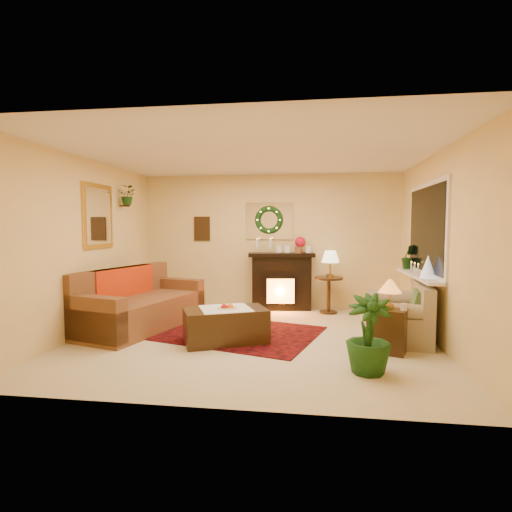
# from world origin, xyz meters

# --- Properties ---
(floor) EXTENTS (5.00, 5.00, 0.00)m
(floor) POSITION_xyz_m (0.00, 0.00, 0.00)
(floor) COLOR beige
(floor) RESTS_ON ground
(ceiling) EXTENTS (5.00, 5.00, 0.00)m
(ceiling) POSITION_xyz_m (0.00, 0.00, 2.60)
(ceiling) COLOR white
(ceiling) RESTS_ON ground
(wall_back) EXTENTS (5.00, 5.00, 0.00)m
(wall_back) POSITION_xyz_m (0.00, 2.25, 1.30)
(wall_back) COLOR #EFD88C
(wall_back) RESTS_ON ground
(wall_front) EXTENTS (5.00, 5.00, 0.00)m
(wall_front) POSITION_xyz_m (0.00, -2.25, 1.30)
(wall_front) COLOR #EFD88C
(wall_front) RESTS_ON ground
(wall_left) EXTENTS (4.50, 4.50, 0.00)m
(wall_left) POSITION_xyz_m (-2.50, 0.00, 1.30)
(wall_left) COLOR #EFD88C
(wall_left) RESTS_ON ground
(wall_right) EXTENTS (4.50, 4.50, 0.00)m
(wall_right) POSITION_xyz_m (2.50, 0.00, 1.30)
(wall_right) COLOR #EFD88C
(wall_right) RESTS_ON ground
(area_rug) EXTENTS (2.72, 2.33, 0.01)m
(area_rug) POSITION_xyz_m (-0.28, 0.22, 0.01)
(area_rug) COLOR maroon
(area_rug) RESTS_ON floor
(sofa) EXTENTS (1.51, 2.36, 0.94)m
(sofa) POSITION_xyz_m (-1.80, 0.32, 0.43)
(sofa) COLOR brown
(sofa) RESTS_ON floor
(red_throw) EXTENTS (0.79, 1.28, 0.02)m
(red_throw) POSITION_xyz_m (-1.86, 0.46, 0.46)
(red_throw) COLOR red
(red_throw) RESTS_ON sofa
(fireplace) EXTENTS (1.15, 0.49, 1.02)m
(fireplace) POSITION_xyz_m (0.26, 2.04, 0.55)
(fireplace) COLOR black
(fireplace) RESTS_ON floor
(poinsettia) EXTENTS (0.20, 0.20, 0.20)m
(poinsettia) POSITION_xyz_m (0.61, 2.04, 1.30)
(poinsettia) COLOR red
(poinsettia) RESTS_ON fireplace
(mantel_candle_a) EXTENTS (0.06, 0.06, 0.17)m
(mantel_candle_a) POSITION_xyz_m (-0.21, 2.05, 1.26)
(mantel_candle_a) COLOR white
(mantel_candle_a) RESTS_ON fireplace
(mantel_candle_b) EXTENTS (0.06, 0.06, 0.19)m
(mantel_candle_b) POSITION_xyz_m (0.05, 2.05, 1.26)
(mantel_candle_b) COLOR #F7EACB
(mantel_candle_b) RESTS_ON fireplace
(mantel_mirror) EXTENTS (0.92, 0.02, 0.72)m
(mantel_mirror) POSITION_xyz_m (0.00, 2.23, 1.70)
(mantel_mirror) COLOR white
(mantel_mirror) RESTS_ON wall_back
(wreath) EXTENTS (0.55, 0.11, 0.55)m
(wreath) POSITION_xyz_m (0.00, 2.19, 1.72)
(wreath) COLOR #194719
(wreath) RESTS_ON wall_back
(wall_art) EXTENTS (0.32, 0.03, 0.48)m
(wall_art) POSITION_xyz_m (-1.35, 2.23, 1.55)
(wall_art) COLOR #381E11
(wall_art) RESTS_ON wall_back
(gold_mirror) EXTENTS (0.03, 0.84, 1.00)m
(gold_mirror) POSITION_xyz_m (-2.48, 0.30, 1.75)
(gold_mirror) COLOR gold
(gold_mirror) RESTS_ON wall_left
(hanging_plant) EXTENTS (0.33, 0.28, 0.36)m
(hanging_plant) POSITION_xyz_m (-2.34, 1.05, 1.97)
(hanging_plant) COLOR #194719
(hanging_plant) RESTS_ON wall_left
(loveseat) EXTENTS (0.96, 1.46, 0.80)m
(loveseat) POSITION_xyz_m (2.06, 0.32, 0.42)
(loveseat) COLOR gray
(loveseat) RESTS_ON floor
(window_frame) EXTENTS (0.03, 1.86, 1.36)m
(window_frame) POSITION_xyz_m (2.48, 0.55, 1.55)
(window_frame) COLOR white
(window_frame) RESTS_ON wall_right
(window_glass) EXTENTS (0.02, 1.70, 1.22)m
(window_glass) POSITION_xyz_m (2.47, 0.55, 1.55)
(window_glass) COLOR black
(window_glass) RESTS_ON wall_right
(window_sill) EXTENTS (0.22, 1.86, 0.04)m
(window_sill) POSITION_xyz_m (2.38, 0.55, 0.87)
(window_sill) COLOR white
(window_sill) RESTS_ON wall_right
(mini_tree) EXTENTS (0.22, 0.22, 0.32)m
(mini_tree) POSITION_xyz_m (2.39, 0.11, 1.04)
(mini_tree) COLOR white
(mini_tree) RESTS_ON window_sill
(sill_plant) EXTENTS (0.29, 0.24, 0.54)m
(sill_plant) POSITION_xyz_m (2.41, 1.29, 1.08)
(sill_plant) COLOR black
(sill_plant) RESTS_ON window_sill
(side_table_round) EXTENTS (0.65, 0.65, 0.67)m
(side_table_round) POSITION_xyz_m (1.15, 1.83, 0.33)
(side_table_round) COLOR #39180B
(side_table_round) RESTS_ON floor
(lamp_cream) EXTENTS (0.32, 0.32, 0.50)m
(lamp_cream) POSITION_xyz_m (1.17, 1.85, 0.88)
(lamp_cream) COLOR beige
(lamp_cream) RESTS_ON side_table_round
(end_table_square) EXTENTS (0.58, 0.58, 0.56)m
(end_table_square) POSITION_xyz_m (1.80, -0.36, 0.27)
(end_table_square) COLOR #3F1A0F
(end_table_square) RESTS_ON floor
(lamp_tiffany) EXTENTS (0.29, 0.29, 0.43)m
(lamp_tiffany) POSITION_xyz_m (1.80, -0.39, 0.74)
(lamp_tiffany) COLOR orange
(lamp_tiffany) RESTS_ON end_table_square
(coffee_table) EXTENTS (1.26, 1.01, 0.47)m
(coffee_table) POSITION_xyz_m (-0.34, -0.27, 0.21)
(coffee_table) COLOR black
(coffee_table) RESTS_ON floor
(fruit_bowl) EXTENTS (0.28, 0.28, 0.06)m
(fruit_bowl) POSITION_xyz_m (-0.31, -0.27, 0.45)
(fruit_bowl) COLOR beige
(fruit_bowl) RESTS_ON coffee_table
(floor_palm) EXTENTS (1.44, 1.44, 2.57)m
(floor_palm) POSITION_xyz_m (1.44, -1.20, 0.45)
(floor_palm) COLOR #24471F
(floor_palm) RESTS_ON floor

